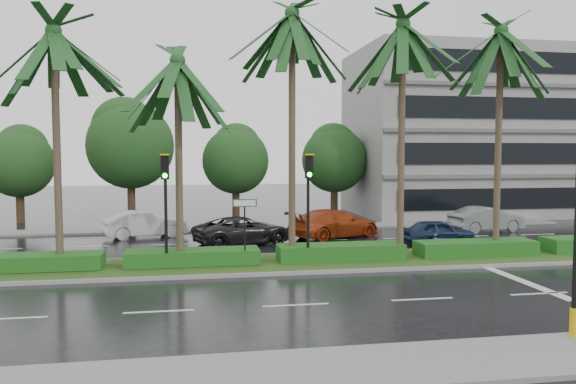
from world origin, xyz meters
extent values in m
plane|color=black|center=(0.00, 0.00, 0.00)|extent=(120.00, 120.00, 0.00)
cube|color=slate|center=(0.00, -10.20, 0.06)|extent=(40.00, 2.40, 0.12)
cube|color=slate|center=(0.00, 12.00, 0.06)|extent=(40.00, 2.00, 0.12)
cube|color=gray|center=(0.00, 1.00, 0.07)|extent=(36.00, 4.00, 0.14)
cube|color=#264617|center=(0.00, 1.00, 0.14)|extent=(35.60, 3.70, 0.02)
cube|color=#154C17|center=(-9.00, 1.00, 0.45)|extent=(5.20, 1.40, 0.60)
cube|color=#154C17|center=(-3.00, 1.00, 0.45)|extent=(5.20, 1.40, 0.60)
cube|color=#154C17|center=(3.00, 1.00, 0.45)|extent=(5.20, 1.40, 0.60)
cube|color=#154C17|center=(9.00, 1.00, 0.45)|extent=(5.20, 1.40, 0.60)
cube|color=silver|center=(-12.00, 7.00, 0.01)|extent=(2.00, 0.12, 0.01)
cube|color=silver|center=(-8.00, -5.00, 0.01)|extent=(2.00, 0.12, 0.01)
cube|color=silver|center=(-8.00, 7.00, 0.01)|extent=(2.00, 0.12, 0.01)
cube|color=silver|center=(-4.00, -5.00, 0.01)|extent=(2.00, 0.12, 0.01)
cube|color=silver|center=(-4.00, 7.00, 0.01)|extent=(2.00, 0.12, 0.01)
cube|color=silver|center=(0.00, -5.00, 0.01)|extent=(2.00, 0.12, 0.01)
cube|color=silver|center=(0.00, 7.00, 0.01)|extent=(2.00, 0.12, 0.01)
cube|color=silver|center=(4.00, -5.00, 0.01)|extent=(2.00, 0.12, 0.01)
cube|color=silver|center=(4.00, 7.00, 0.01)|extent=(2.00, 0.12, 0.01)
cube|color=silver|center=(8.00, -5.00, 0.01)|extent=(2.00, 0.12, 0.01)
cube|color=silver|center=(8.00, 7.00, 0.01)|extent=(2.00, 0.12, 0.01)
cube|color=silver|center=(12.00, 7.00, 0.01)|extent=(2.00, 0.12, 0.01)
cube|color=silver|center=(16.00, 7.00, 0.01)|extent=(2.00, 0.12, 0.01)
cube|color=silver|center=(8.50, -3.00, 0.01)|extent=(0.40, 6.00, 0.01)
cylinder|color=#3D3223|center=(-8.00, 1.10, 4.60)|extent=(0.28, 0.28, 8.91)
cylinder|color=#3D3223|center=(-8.00, 1.10, 0.37)|extent=(0.40, 0.40, 0.44)
cylinder|color=#3D3223|center=(-3.50, 0.90, 4.11)|extent=(0.28, 0.28, 7.91)
cylinder|color=#3D3223|center=(-3.50, 0.90, 0.37)|extent=(0.40, 0.40, 0.44)
cylinder|color=#3D3223|center=(1.00, 1.20, 5.12)|extent=(0.28, 0.28, 9.95)
cylinder|color=#3D3223|center=(1.00, 1.20, 0.37)|extent=(0.40, 0.40, 0.44)
cylinder|color=#3D3223|center=(5.50, 0.80, 4.96)|extent=(0.28, 0.28, 9.61)
cylinder|color=#3D3223|center=(5.50, 0.80, 0.37)|extent=(0.40, 0.40, 0.44)
cylinder|color=#3D3223|center=(10.00, 1.10, 4.94)|extent=(0.28, 0.28, 9.57)
cylinder|color=#3D3223|center=(10.00, 1.10, 0.37)|extent=(0.40, 0.40, 0.44)
cylinder|color=black|center=(6.00, -9.30, 1.82)|extent=(0.12, 0.12, 3.40)
cylinder|color=gold|center=(6.00, -9.30, 0.47)|extent=(0.18, 0.18, 0.70)
cylinder|color=black|center=(-4.00, 0.40, 1.85)|extent=(0.12, 0.12, 3.40)
cube|color=black|center=(-4.00, 0.22, 4.00)|extent=(0.30, 0.18, 0.90)
cube|color=gold|center=(-4.00, 0.10, 4.48)|extent=(0.34, 0.12, 0.06)
cylinder|color=black|center=(-4.00, 0.12, 4.30)|extent=(0.18, 0.04, 0.18)
cylinder|color=black|center=(-4.00, 0.12, 4.00)|extent=(0.18, 0.04, 0.18)
cylinder|color=#0CE519|center=(-4.00, 0.12, 3.70)|extent=(0.18, 0.04, 0.18)
cylinder|color=black|center=(1.50, 0.40, 1.85)|extent=(0.12, 0.12, 3.40)
cube|color=black|center=(1.50, 0.22, 4.00)|extent=(0.30, 0.18, 0.90)
cube|color=gold|center=(1.50, 0.10, 4.48)|extent=(0.34, 0.12, 0.06)
cylinder|color=black|center=(1.50, 0.12, 4.30)|extent=(0.18, 0.04, 0.18)
cylinder|color=black|center=(1.50, 0.12, 4.00)|extent=(0.18, 0.04, 0.18)
cylinder|color=#0CE519|center=(1.50, 0.12, 3.70)|extent=(0.18, 0.04, 0.18)
cylinder|color=black|center=(-1.00, 0.50, 1.45)|extent=(0.06, 0.06, 2.60)
cube|color=#0C5926|center=(-1.00, 0.47, 2.60)|extent=(0.95, 0.04, 0.30)
cube|color=white|center=(-1.00, 0.45, 2.60)|extent=(0.85, 0.01, 0.22)
cylinder|color=#332217|center=(-14.00, 17.50, 1.08)|extent=(0.52, 0.52, 2.16)
sphere|color=#19421B|center=(-14.00, 17.50, 3.89)|extent=(4.44, 4.44, 4.44)
sphere|color=#19421B|center=(-14.00, 17.80, 4.75)|extent=(3.33, 3.33, 3.33)
cylinder|color=#332217|center=(-7.00, 17.50, 1.39)|extent=(0.52, 0.52, 2.79)
sphere|color=#19421B|center=(-7.00, 17.50, 5.02)|extent=(5.73, 5.73, 5.73)
sphere|color=#19421B|center=(-7.00, 17.80, 6.13)|extent=(4.30, 4.30, 4.30)
cylinder|color=#332217|center=(0.00, 17.50, 1.11)|extent=(0.52, 0.52, 2.22)
sphere|color=#19421B|center=(0.00, 17.50, 4.00)|extent=(4.57, 4.57, 4.57)
sphere|color=#19421B|center=(0.00, 17.80, 4.89)|extent=(3.43, 3.43, 3.43)
cylinder|color=#332217|center=(7.00, 17.50, 1.12)|extent=(0.52, 0.52, 2.25)
sphere|color=#19421B|center=(7.00, 17.50, 4.05)|extent=(4.62, 4.62, 4.62)
sphere|color=#19421B|center=(7.00, 17.80, 4.94)|extent=(3.47, 3.47, 3.47)
cylinder|color=#332217|center=(14.00, 17.50, 1.15)|extent=(0.52, 0.52, 2.30)
sphere|color=#19421B|center=(14.00, 17.50, 4.14)|extent=(4.73, 4.73, 4.73)
sphere|color=#19421B|center=(14.00, 17.80, 5.05)|extent=(3.54, 3.54, 3.54)
cube|color=gray|center=(17.00, 18.00, 6.00)|extent=(16.00, 10.00, 12.00)
imported|color=silver|center=(-5.50, 9.64, 0.72)|extent=(2.68, 4.62, 1.44)
imported|color=black|center=(-0.50, 6.46, 0.69)|extent=(3.82, 5.44, 1.38)
imported|color=#9F3411|center=(4.50, 7.81, 0.77)|extent=(4.15, 5.70, 1.53)
imported|color=#162543|center=(9.00, 4.74, 0.62)|extent=(1.50, 3.67, 1.25)
imported|color=slate|center=(13.72, 8.52, 0.72)|extent=(2.21, 4.59, 1.45)
camera|label=1|loc=(-3.04, -21.19, 4.54)|focal=35.00mm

